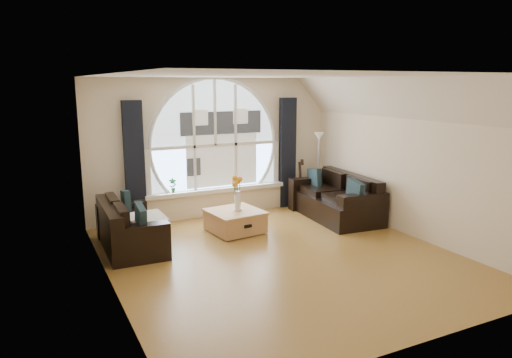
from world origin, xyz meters
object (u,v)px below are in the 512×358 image
at_px(coffee_chest, 235,220).
at_px(vase_flowers, 237,189).
at_px(sofa_left, 130,224).
at_px(potted_plant, 173,185).
at_px(guitar, 299,184).
at_px(floor_lamp, 318,171).
at_px(sofa_right, 335,198).

xyz_separation_m(coffee_chest, vase_flowers, (0.05, -0.01, 0.56)).
bearing_deg(sofa_left, potted_plant, 49.92).
distance_m(sofa_left, potted_plant, 1.63).
xyz_separation_m(vase_flowers, guitar, (1.82, 0.91, -0.25)).
bearing_deg(floor_lamp, potted_plant, 171.82).
bearing_deg(potted_plant, floor_lamp, -8.18).
xyz_separation_m(sofa_right, potted_plant, (-2.87, 1.24, 0.29)).
bearing_deg(floor_lamp, vase_flowers, -160.78).
xyz_separation_m(sofa_left, guitar, (3.69, 0.91, 0.13)).
relative_size(sofa_left, vase_flowers, 2.39).
bearing_deg(sofa_right, sofa_left, -175.88).
height_order(sofa_right, guitar, guitar).
bearing_deg(vase_flowers, sofa_right, -1.32).
distance_m(coffee_chest, vase_flowers, 0.57).
bearing_deg(sofa_left, coffee_chest, 1.96).
xyz_separation_m(coffee_chest, floor_lamp, (2.24, 0.75, 0.59)).
height_order(vase_flowers, floor_lamp, floor_lamp).
height_order(sofa_right, potted_plant, potted_plant).
xyz_separation_m(floor_lamp, guitar, (-0.38, 0.15, -0.27)).
bearing_deg(coffee_chest, guitar, 19.23).
xyz_separation_m(sofa_right, coffee_chest, (-2.10, 0.06, -0.19)).
xyz_separation_m(floor_lamp, potted_plant, (-3.00, 0.43, -0.11)).
distance_m(sofa_left, sofa_right, 3.93).
height_order(guitar, potted_plant, guitar).
relative_size(sofa_left, potted_plant, 6.01).
bearing_deg(sofa_left, guitar, 15.41).
height_order(coffee_chest, floor_lamp, floor_lamp).
bearing_deg(sofa_right, potted_plant, 161.32).
height_order(sofa_right, coffee_chest, sofa_right).
xyz_separation_m(sofa_left, floor_lamp, (4.07, 0.77, 0.40)).
bearing_deg(guitar, floor_lamp, -11.66).
distance_m(sofa_left, vase_flowers, 1.91).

